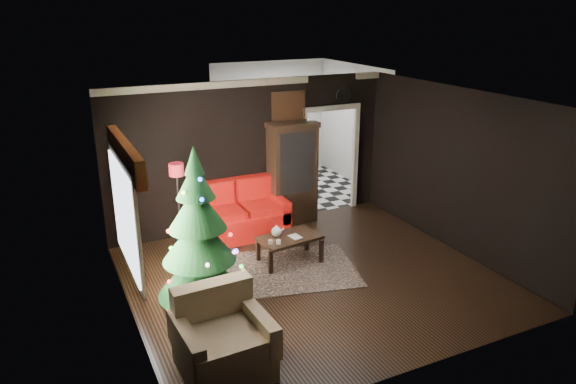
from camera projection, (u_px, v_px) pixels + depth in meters
name	position (u px, v px, depth m)	size (l,w,h in m)	color
floor	(313.00, 278.00, 8.43)	(5.50, 5.50, 0.00)	black
ceiling	(316.00, 100.00, 7.51)	(5.50, 5.50, 0.00)	white
wall_back	(251.00, 154.00, 10.10)	(5.50, 5.50, 0.00)	black
wall_front	(423.00, 263.00, 5.84)	(5.50, 5.50, 0.00)	black
wall_left	(125.00, 225.00, 6.85)	(5.50, 5.50, 0.00)	black
wall_right	(457.00, 171.00, 9.10)	(5.50, 5.50, 0.00)	black
doorway	(329.00, 162.00, 10.91)	(1.10, 0.10, 2.10)	white
left_window	(125.00, 216.00, 7.02)	(0.05, 1.60, 1.40)	white
valance	(125.00, 154.00, 6.78)	(0.12, 2.10, 0.35)	brown
kitchen_floor	(296.00, 189.00, 12.53)	(3.00, 3.00, 0.00)	silver
kitchen_window	(270.00, 107.00, 13.21)	(0.70, 0.06, 0.70)	white
rug	(287.00, 270.00, 8.68)	(2.18, 1.59, 0.01)	#4F3340
loveseat	(241.00, 210.00, 9.85)	(1.70, 0.90, 1.00)	maroon
curio_cabinet	(292.00, 175.00, 10.36)	(0.90, 0.45, 1.90)	black
floor_lamp	(179.00, 208.00, 9.02)	(0.26, 0.26, 1.56)	black
christmas_tree	(198.00, 234.00, 7.44)	(1.24, 1.24, 2.36)	black
armchair	(223.00, 337.00, 6.13)	(1.02, 1.02, 1.04)	#D2B67E
coffee_table	(290.00, 249.00, 8.89)	(1.00, 0.60, 0.45)	#321F15
teapot	(276.00, 231.00, 8.79)	(0.19, 0.19, 0.18)	white
cup_a	(270.00, 242.00, 8.54)	(0.07, 0.07, 0.06)	silver
cup_b	(279.00, 242.00, 8.54)	(0.07, 0.07, 0.06)	silver
book	(291.00, 232.00, 8.70)	(0.16, 0.02, 0.22)	tan
wall_clock	(343.00, 96.00, 10.54)	(0.32, 0.32, 0.06)	silver
painting	(288.00, 107.00, 10.09)	(0.62, 0.05, 0.52)	#C07C4F
kitchen_counter	(275.00, 158.00, 13.41)	(1.80, 0.60, 0.90)	white
kitchen_table	(290.00, 179.00, 12.03)	(0.70, 0.70, 0.75)	brown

